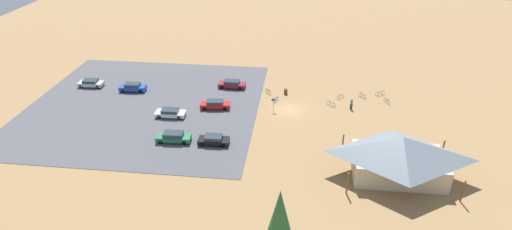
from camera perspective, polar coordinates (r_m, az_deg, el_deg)
name	(u,v)px	position (r m, az deg, el deg)	size (l,w,h in m)	color
ground	(288,110)	(67.41, 4.38, 0.71)	(160.00, 160.00, 0.00)	#937047
parking_lot_asphalt	(145,105)	(71.06, -14.68, 1.36)	(36.69, 35.95, 0.05)	#4C4C51
bike_pavilion	(400,154)	(53.64, 18.75, -5.01)	(12.97, 8.73, 5.51)	#C6B28E
trash_bin	(286,92)	(72.34, 4.00, 3.16)	(0.60, 0.60, 0.90)	brown
lot_sign	(273,103)	(66.37, 2.34, 1.68)	(0.56, 0.08, 2.20)	#99999E
pine_mideast	(280,215)	(39.34, 3.20, -13.22)	(2.54, 2.54, 7.96)	brown
bicycle_blue_by_bin	(276,99)	(69.83, 2.71, 2.13)	(0.74, 1.59, 0.80)	black
bicycle_yellow_yard_center	(340,97)	(72.01, 11.26, 2.43)	(1.33, 0.96, 0.73)	black
bicycle_silver_edge_north	(331,104)	(69.27, 10.03, 1.48)	(1.38, 1.14, 0.87)	black
bicycle_black_edge_south	(387,101)	(72.40, 17.17, 1.81)	(0.80, 1.51, 0.77)	black
bicycle_purple_front_row	(363,96)	(73.12, 14.09, 2.54)	(1.24, 1.25, 0.86)	black
bicycle_teal_mid_cluster	(380,93)	(74.70, 16.30, 2.82)	(1.62, 0.84, 0.83)	black
bicycle_green_yard_right	(268,92)	(72.32, 1.63, 3.15)	(1.13, 1.43, 0.89)	black
car_maroon_second_row	(232,84)	(74.38, -3.26, 4.16)	(4.69, 1.93, 1.36)	maroon
car_blue_by_curb	(133,87)	(76.08, -16.19, 3.61)	(4.54, 2.09, 1.39)	#1E42B2
car_red_front_row	(215,104)	(67.57, -5.52, 1.43)	(4.78, 2.20, 1.35)	red
car_white_near_entry	(170,113)	(66.16, -11.42, 0.29)	(4.55, 1.97, 1.26)	white
car_green_mid_lot	(174,137)	(59.69, -11.00, -2.91)	(4.82, 2.00, 1.42)	#1E6B3D
car_black_back_corner	(214,140)	(58.37, -5.71, -3.33)	(4.26, 1.96, 1.29)	black
car_silver_aisle_side	(91,83)	(80.19, -21.28, 4.02)	(4.35, 2.00, 1.29)	#BCBCC1
visitor_near_lot	(351,104)	(68.66, 12.68, 1.48)	(0.39, 0.40, 1.79)	#2D3347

